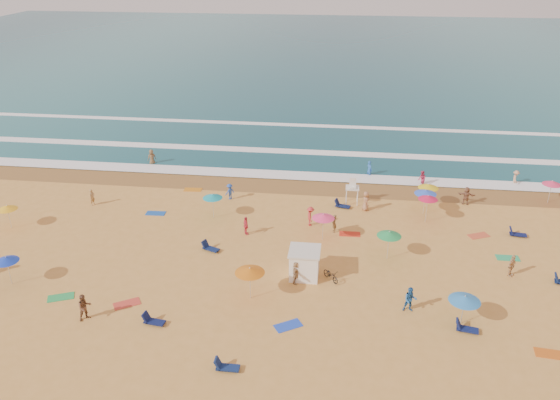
# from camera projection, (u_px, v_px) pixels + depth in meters

# --- Properties ---
(ground) EXTENTS (220.00, 220.00, 0.00)m
(ground) POSITION_uv_depth(u_px,v_px,m) (295.00, 252.00, 42.03)
(ground) COLOR gold
(ground) RESTS_ON ground
(ocean) EXTENTS (220.00, 140.00, 0.18)m
(ocean) POSITION_uv_depth(u_px,v_px,m) (333.00, 54.00, 117.44)
(ocean) COLOR #0C4756
(ocean) RESTS_ON ground
(wet_sand) EXTENTS (220.00, 220.00, 0.00)m
(wet_sand) POSITION_uv_depth(u_px,v_px,m) (308.00, 187.00, 53.25)
(wet_sand) COLOR olive
(wet_sand) RESTS_ON ground
(surf_foam) EXTENTS (200.00, 18.70, 0.05)m
(surf_foam) POSITION_uv_depth(u_px,v_px,m) (314.00, 154.00, 61.12)
(surf_foam) COLOR white
(surf_foam) RESTS_ON ground
(cabana) EXTENTS (2.00, 2.00, 2.00)m
(cabana) POSITION_uv_depth(u_px,v_px,m) (304.00, 264.00, 38.55)
(cabana) COLOR white
(cabana) RESTS_ON ground
(cabana_roof) EXTENTS (2.20, 2.20, 0.12)m
(cabana_roof) POSITION_uv_depth(u_px,v_px,m) (305.00, 251.00, 38.10)
(cabana_roof) COLOR silver
(cabana_roof) RESTS_ON cabana
(bicycle) EXTENTS (1.46, 1.62, 0.85)m
(bicycle) POSITION_uv_depth(u_px,v_px,m) (331.00, 275.00, 38.32)
(bicycle) COLOR black
(bicycle) RESTS_ON ground
(lifeguard_stand) EXTENTS (1.20, 1.20, 2.10)m
(lifeguard_stand) POSITION_uv_depth(u_px,v_px,m) (352.00, 193.00, 49.44)
(lifeguard_stand) COLOR white
(lifeguard_stand) RESTS_ON ground
(beach_umbrellas) EXTENTS (67.94, 27.73, 0.80)m
(beach_umbrellas) POSITION_uv_depth(u_px,v_px,m) (339.00, 230.00, 40.87)
(beach_umbrellas) COLOR green
(beach_umbrellas) RESTS_ON ground
(loungers) EXTENTS (48.13, 22.24, 0.34)m
(loungers) POSITION_uv_depth(u_px,v_px,m) (303.00, 278.00, 38.40)
(loungers) COLOR #102151
(loungers) RESTS_ON ground
(towels) EXTENTS (40.04, 21.13, 0.03)m
(towels) POSITION_uv_depth(u_px,v_px,m) (265.00, 263.00, 40.47)
(towels) COLOR #BC5417
(towels) RESTS_ON ground
(beachgoers) EXTENTS (43.54, 27.51, 2.10)m
(beachgoers) POSITION_uv_depth(u_px,v_px,m) (312.00, 217.00, 45.60)
(beachgoers) COLOR #BE2F57
(beachgoers) RESTS_ON ground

